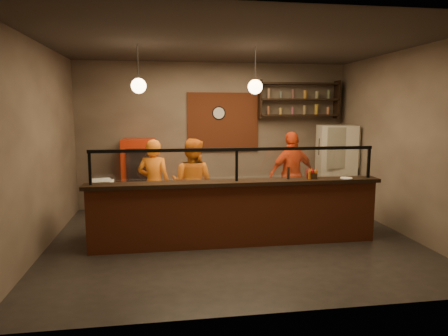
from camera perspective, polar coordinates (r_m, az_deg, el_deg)
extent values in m
plane|color=black|center=(6.85, 1.30, -10.17)|extent=(6.00, 6.00, 0.00)
plane|color=#352E29|center=(6.58, 1.40, 17.31)|extent=(6.00, 6.00, 0.00)
plane|color=#7A695A|center=(8.99, -1.42, 4.67)|extent=(6.00, 0.00, 6.00)
plane|color=#7A695A|center=(6.69, -24.89, 2.64)|extent=(0.00, 5.00, 5.00)
plane|color=#7A695A|center=(7.63, 24.15, 3.29)|extent=(0.00, 5.00, 5.00)
plane|color=#7A695A|center=(4.10, 7.41, 0.22)|extent=(6.00, 0.00, 6.00)
cube|color=brown|center=(8.97, -0.13, 6.58)|extent=(1.60, 0.04, 1.30)
cube|color=brown|center=(6.42, 1.78, -6.78)|extent=(4.60, 0.25, 1.00)
cube|color=black|center=(6.31, 1.80, -2.12)|extent=(4.70, 0.37, 0.06)
cube|color=gray|center=(6.92, 1.02, -6.31)|extent=(4.60, 0.75, 0.85)
cube|color=silver|center=(6.82, 1.03, -2.65)|extent=(4.60, 0.75, 0.05)
cube|color=white|center=(6.26, 1.81, 0.40)|extent=(4.40, 0.02, 0.50)
cube|color=black|center=(6.23, 1.82, 2.68)|extent=(4.50, 0.05, 0.05)
cube|color=black|center=(6.25, -18.62, -0.04)|extent=(0.04, 0.04, 0.50)
cube|color=black|center=(6.26, 1.81, 0.40)|extent=(0.04, 0.04, 0.50)
cube|color=black|center=(7.01, 19.96, 0.75)|extent=(0.04, 0.04, 0.50)
cube|color=black|center=(9.23, 10.60, 7.42)|extent=(1.80, 0.28, 0.04)
cube|color=black|center=(9.23, 10.66, 9.59)|extent=(1.80, 0.28, 0.04)
cube|color=black|center=(9.25, 10.71, 11.76)|extent=(1.80, 0.28, 0.04)
cube|color=black|center=(8.98, 5.14, 9.74)|extent=(0.04, 0.28, 0.85)
cube|color=black|center=(9.56, 15.82, 9.37)|extent=(0.04, 0.28, 0.85)
cylinder|color=black|center=(8.94, -0.76, 7.85)|extent=(0.30, 0.04, 0.30)
cylinder|color=black|center=(6.65, -12.19, 14.42)|extent=(0.01, 0.01, 0.60)
sphere|color=#EEBE83|center=(6.62, -12.10, 11.41)|extent=(0.24, 0.24, 0.24)
cylinder|color=black|center=(6.81, 4.51, 14.43)|extent=(0.01, 0.01, 0.60)
sphere|color=#EEBE83|center=(6.78, 4.47, 11.49)|extent=(0.24, 0.24, 0.24)
imported|color=orange|center=(7.43, -9.96, -2.26)|extent=(0.68, 0.52, 1.65)
imported|color=#C85F12|center=(7.33, -4.57, -2.26)|extent=(1.00, 0.91, 1.66)
imported|color=red|center=(8.20, 9.69, -0.93)|extent=(1.09, 0.65, 1.74)
cube|color=beige|center=(9.10, 15.64, 0.10)|extent=(0.89, 0.85, 1.84)
cube|color=red|center=(8.68, -12.03, -1.09)|extent=(0.69, 0.63, 1.56)
cylinder|color=beige|center=(6.83, 3.58, -2.39)|extent=(0.60, 0.60, 0.01)
cube|color=white|center=(6.66, -17.34, -2.41)|extent=(0.35, 0.30, 0.15)
cube|color=white|center=(6.83, -17.12, -2.15)|extent=(0.35, 0.30, 0.15)
cube|color=white|center=(6.67, -16.97, -2.37)|extent=(0.34, 0.29, 0.15)
cylinder|color=gold|center=(6.77, -5.65, -2.28)|extent=(0.36, 0.23, 0.06)
cube|color=black|center=(6.69, 12.43, -1.05)|extent=(0.20, 0.17, 0.09)
cylinder|color=black|center=(6.53, 9.19, -0.72)|extent=(0.05, 0.05, 0.20)
cylinder|color=white|center=(6.82, 17.08, -1.39)|extent=(0.24, 0.24, 0.01)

